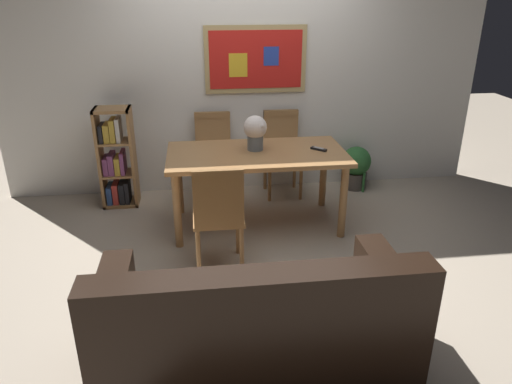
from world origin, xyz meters
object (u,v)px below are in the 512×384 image
Objects in this scene: dining_chair_far_left at (214,148)px; tv_remote at (319,149)px; bookshelf at (116,161)px; potted_ivy at (356,166)px; leather_couch at (256,327)px; dining_chair_far_right at (282,146)px; dining_chair_near_left at (218,210)px; flower_vase at (255,131)px; dining_table at (257,162)px.

dining_chair_far_left reaches higher than tv_remote.
bookshelf reaches higher than potted_ivy.
leather_couch is 2.13m from tv_remote.
dining_chair_near_left is (-0.78, -1.56, 0.00)m from dining_chair_far_right.
bookshelf is 2.08m from tv_remote.
potted_ivy is 3.94× the size of tv_remote.
dining_chair_far_left reaches higher than potted_ivy.
leather_couch is 12.70× the size of tv_remote.
bookshelf is at bearing -172.84° from dining_chair_far_left.
dining_chair_far_right is at bearing 76.89° from leather_couch.
dining_chair_near_left is 1.74m from bookshelf.
flower_vase is (-0.38, -0.70, 0.38)m from dining_chair_far_right.
flower_vase is (-1.24, -0.70, 0.66)m from potted_ivy.
flower_vase is at bearing 94.13° from dining_table.
tv_remote is at bearing -75.57° from dining_chair_far_right.
bookshelf is (-1.13, 2.57, 0.17)m from leather_couch.
dining_chair_near_left is 6.42× the size of tv_remote.
dining_chair_far_left is 0.88m from flower_vase.
leather_couch is at bearing -103.11° from dining_chair_far_right.
bookshelf is (-1.75, -0.12, -0.05)m from dining_chair_far_right.
dining_chair_near_left is 1.63× the size of potted_ivy.
dining_chair_far_left is at bearing 140.18° from tv_remote.
leather_couch is 1.74× the size of bookshelf.
dining_chair_far_right is 0.88m from flower_vase.
flower_vase is 0.62m from tv_remote.
dining_chair_far_left reaches higher than leather_couch.
tv_remote is at bearing 38.31° from dining_chair_near_left.
dining_chair_near_left is at bearing -55.88° from bookshelf.
dining_table is 0.91× the size of leather_couch.
flower_vase is at bearing -62.58° from dining_chair_far_left.
dining_chair_far_right is 2.83× the size of flower_vase.
potted_ivy is (0.86, -0.00, -0.28)m from dining_chair_far_right.
dining_chair_far_right is 1.00× the size of dining_chair_near_left.
dining_chair_far_right is 0.75m from dining_chair_far_left.
dining_table is 1.80× the size of dining_chair_far_left.
dining_chair_far_right is 0.84m from tv_remote.
dining_table is 1.59× the size of bookshelf.
flower_vase is at bearing -22.69° from bookshelf.
dining_chair_far_left is 2.71m from leather_couch.
dining_chair_near_left is at bearing -117.06° from dining_table.
dining_chair_near_left is at bearing -116.48° from dining_chair_far_right.
dining_table is 0.87m from dining_chair_far_right.
tv_remote is at bearing 66.49° from leather_couch.
flower_vase reaches higher than dining_chair_far_left.
dining_table is at bearing 62.94° from dining_chair_near_left.
dining_chair_near_left reaches higher than dining_table.
dining_chair_far_right reaches higher than dining_table.
dining_chair_far_left is 1.02m from bookshelf.
bookshelf is 1.85× the size of potted_ivy.
flower_vase reaches higher than leather_couch.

